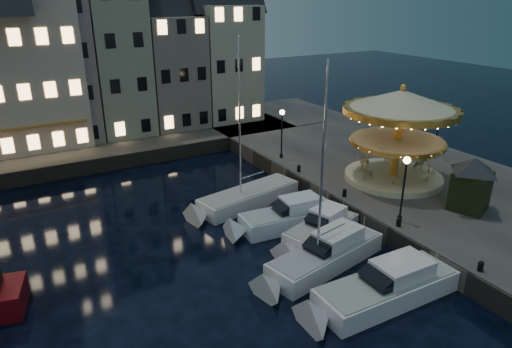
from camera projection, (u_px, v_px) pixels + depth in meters
ground at (314, 280)px, 24.47m from camera, size 160.00×160.00×0.00m
quay_east at (413, 182)px, 35.54m from camera, size 16.00×56.00×1.30m
quay_north at (69, 149)px, 43.17m from camera, size 44.00×12.00×1.30m
quaywall_e at (332, 204)px, 31.85m from camera, size 0.15×44.00×1.30m
quaywall_n at (105, 165)px, 39.25m from camera, size 48.00×0.15×1.30m
streetlamp_b at (405, 180)px, 27.13m from camera, size 0.44×0.44×4.17m
streetlamp_c at (282, 127)px, 38.04m from camera, size 0.44×0.44×4.17m
streetlamp_d at (438, 127)px, 38.00m from camera, size 0.44×0.44×4.17m
bollard_a at (481, 266)px, 22.89m from camera, size 0.30×0.30×0.57m
bollard_b at (399, 222)px, 27.34m from camera, size 0.30×0.30×0.57m
bollard_c at (345, 192)px, 31.38m from camera, size 0.30×0.30×0.57m
bollard_d at (299, 168)px, 35.82m from camera, size 0.30×0.30×0.57m
townhouse_nc at (52, 59)px, 41.81m from camera, size 6.82×8.00×14.80m
townhouse_nd at (115, 50)px, 44.28m from camera, size 5.50×8.00×15.80m
townhouse_ne at (170, 62)px, 47.35m from camera, size 6.16×8.00×12.80m
townhouse_nf at (222, 54)px, 49.96m from camera, size 6.82×8.00×13.80m
motorboat_b at (380, 291)px, 22.53m from camera, size 8.62×2.66×2.15m
motorboat_c at (321, 257)px, 25.32m from camera, size 8.65×3.79×11.45m
motorboat_d at (317, 233)px, 28.04m from camera, size 6.48×3.80×2.15m
motorboat_e at (284, 218)px, 29.82m from camera, size 7.62×2.70×2.15m
motorboat_f at (243, 200)px, 32.83m from camera, size 8.92×3.83×11.81m
carousel at (400, 118)px, 32.63m from camera, size 8.21×8.21×7.19m
ticket_kiosk at (473, 175)px, 28.79m from camera, size 3.39×3.39×3.97m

